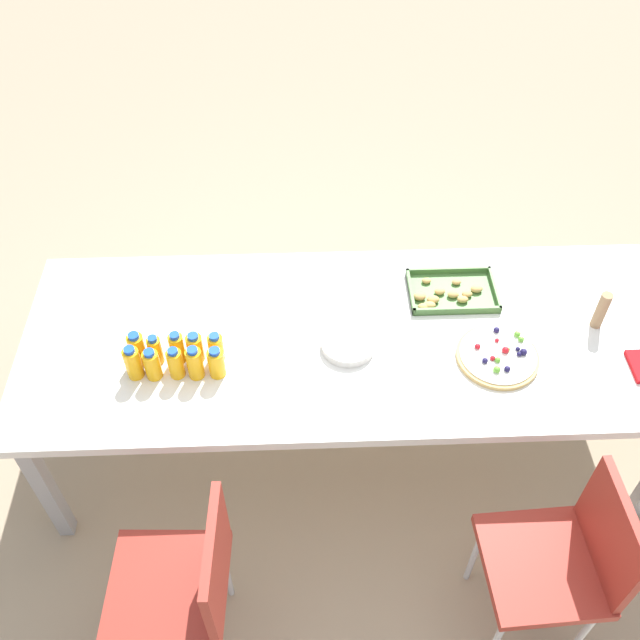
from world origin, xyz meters
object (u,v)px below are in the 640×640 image
Objects in this scene: juice_bottle_2 at (175,363)px; plate_stack at (348,344)px; chair_near_right at (565,557)px; juice_bottle_5 at (137,349)px; juice_bottle_1 at (152,365)px; fruit_pizza at (498,356)px; juice_bottle_6 at (155,350)px; snack_tray at (450,293)px; juice_bottle_0 at (133,363)px; juice_bottle_7 at (177,348)px; juice_bottle_3 at (195,363)px; party_table at (353,344)px; chair_near_left at (186,582)px; juice_bottle_4 at (216,363)px; cardboard_tube at (601,310)px; juice_bottle_8 at (195,348)px; juice_bottle_9 at (216,348)px.

plate_stack is at bearing 9.49° from juice_bottle_2.
juice_bottle_5 is (-1.49, 0.73, 0.31)m from chair_near_right.
fruit_pizza is at bearing 1.59° from juice_bottle_1.
juice_bottle_6 reaches higher than plate_stack.
juice_bottle_0 is at bearing -163.28° from snack_tray.
juice_bottle_7 is at bearing -164.39° from snack_tray.
juice_bottle_3 is at bearing -178.07° from fruit_pizza.
party_table is 3.13× the size of chair_near_left.
juice_bottle_4 is at bearing -5.08° from chair_near_left.
juice_bottle_2 reaches higher than fruit_pizza.
juice_bottle_1 is 0.82× the size of cardboard_tube.
juice_bottle_2 is 1.06× the size of juice_bottle_6.
juice_bottle_4 is 0.38× the size of snack_tray.
snack_tray is 1.73× the size of plate_stack.
snack_tray is (0.93, 0.38, -0.05)m from juice_bottle_4.
juice_bottle_2 reaches higher than chair_near_left.
chair_near_left is 0.76m from juice_bottle_4.
juice_bottle_8 is at bearing 177.85° from fruit_pizza.
party_table is 1.08m from chair_near_right.
juice_bottle_0 is at bearing 63.36° from chair_near_right.
juice_bottle_8 is (0.21, 0.00, -0.01)m from juice_bottle_5.
chair_near_right is 5.76× the size of juice_bottle_7.
plate_stack is (0.73, 0.11, -0.05)m from juice_bottle_1.
cardboard_tube is at bearing 1.10° from party_table.
chair_near_right is at bearing -25.99° from juice_bottle_5.
juice_bottle_1 is at bearing -138.38° from juice_bottle_7.
juice_bottle_3 is 0.08m from juice_bottle_8.
cardboard_tube reaches higher than plate_stack.
juice_bottle_3 is 0.11m from juice_bottle_7.
plate_stack is (-0.03, -0.06, 0.07)m from party_table.
juice_bottle_0 is (-1.50, 0.66, 0.31)m from chair_near_right.
juice_bottle_1 is 1.30m from fruit_pizza.
juice_bottle_9 is (0.07, 0.08, -0.01)m from juice_bottle_3.
chair_near_left reaches higher than fruit_pizza.
juice_bottle_2 is 0.15m from juice_bottle_4.
juice_bottle_5 is 1.12× the size of juice_bottle_6.
juice_bottle_8 is at bearing 27.80° from juice_bottle_1.
juice_bottle_5 reaches higher than juice_bottle_6.
juice_bottle_2 is at bearing 1.85° from juice_bottle_1.
juice_bottle_9 reaches higher than chair_near_left.
juice_bottle_6 is (0.07, 0.07, -0.01)m from juice_bottle_0.
juice_bottle_0 reaches higher than party_table.
juice_bottle_6 is 0.73m from plate_stack.
juice_bottle_2 is at bearing -130.49° from juice_bottle_8.
juice_bottle_4 is 0.17m from juice_bottle_7.
juice_bottle_9 is (-0.01, 0.07, -0.00)m from juice_bottle_4.
chair_near_left is at bearing -90.44° from juice_bottle_8.
chair_near_right is 0.95m from cardboard_tube.
cardboard_tube is (1.57, 0.11, 0.02)m from juice_bottle_8.
juice_bottle_1 is 1.06× the size of juice_bottle_8.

